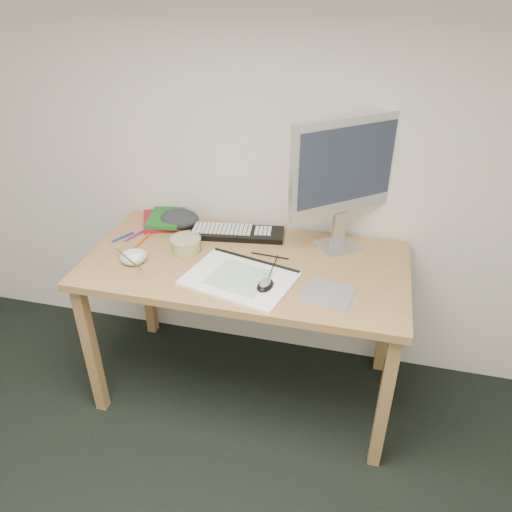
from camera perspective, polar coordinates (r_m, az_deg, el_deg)
The scene contains 18 objects.
desk at distance 2.22m, azimuth -1.19°, elevation -2.48°, with size 1.40×0.70×0.75m.
mousepad at distance 2.00m, azimuth 8.22°, elevation -4.25°, with size 0.20×0.18×0.00m, color slate.
sketchpad at distance 2.06m, azimuth -1.91°, elevation -2.61°, with size 0.43×0.31×0.01m, color silver.
keyboard at distance 2.38m, azimuth -2.16°, elevation 2.62°, with size 0.44×0.14×0.03m, color black.
monitor at distance 2.16m, azimuth 10.07°, elevation 9.68°, with size 0.42×0.35×0.60m.
mouse at distance 1.99m, azimuth 1.06°, elevation -3.12°, with size 0.06×0.10×0.03m, color black.
rice_bowl at distance 2.23m, azimuth -13.80°, elevation -0.29°, with size 0.11×0.11×0.04m, color silver.
chopsticks at distance 2.19m, azimuth -14.36°, elevation -0.34°, with size 0.02×0.02×0.23m, color silver.
fruit_tub at distance 2.26m, azimuth -7.99°, elevation 1.29°, with size 0.14×0.14×0.07m, color #D4C44B.
book_red at distance 2.54m, azimuth -10.78°, elevation 4.02°, with size 0.17×0.23×0.02m, color maroon.
book_green at distance 2.51m, azimuth -10.29°, elevation 4.31°, with size 0.16×0.22×0.02m, color #18601D.
cloth_lump at distance 2.49m, azimuth -8.76°, elevation 4.23°, with size 0.16×0.14×0.07m, color #222429.
pencil_pink at distance 2.18m, azimuth -1.21°, elevation -0.46°, with size 0.01×0.01×0.19m, color pink.
pencil_tan at distance 2.22m, azimuth -1.87°, elevation 0.08°, with size 0.01×0.01×0.19m, color #A38056.
pencil_black at distance 2.21m, azimuth 1.59°, elevation 0.03°, with size 0.01×0.01×0.17m, color black.
marker_blue at distance 2.44m, azimuth -14.98°, elevation 2.14°, with size 0.01×0.01×0.12m, color navy.
marker_orange at distance 2.39m, azimuth -12.86°, elevation 1.77°, with size 0.01×0.01×0.13m, color #CC5118.
marker_purple at distance 2.44m, azimuth -13.77°, elevation 2.26°, with size 0.01×0.01×0.12m, color #6B2588.
Camera 1 is at (0.72, -0.35, 1.90)m, focal length 35.00 mm.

